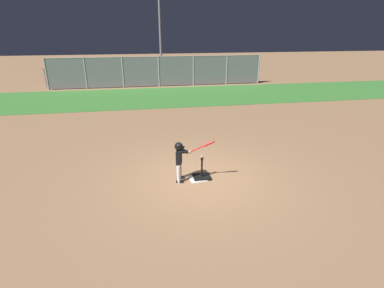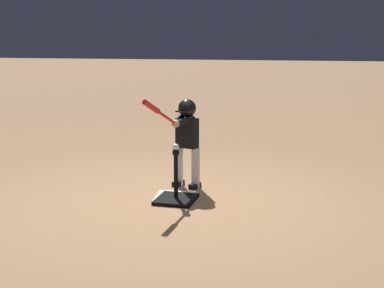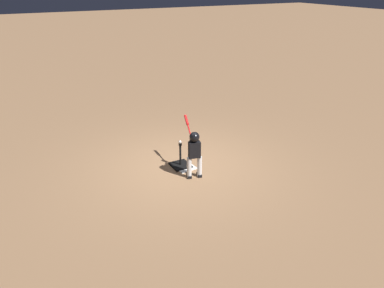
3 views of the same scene
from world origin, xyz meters
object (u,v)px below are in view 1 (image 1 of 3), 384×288
object	(u,v)px
batter_child	(180,157)
bleachers_center	(70,76)
baseball	(202,157)
batting_tee	(202,175)
bleachers_right_center	(153,74)
bleachers_left_center	(226,72)

from	to	relation	value
batter_child	bleachers_center	world-z (taller)	bleachers_center
batter_child	bleachers_center	size ratio (longest dim) A/B	0.36
batter_child	baseball	world-z (taller)	batter_child
batting_tee	baseball	size ratio (longest dim) A/B	8.02
baseball	bleachers_center	size ratio (longest dim) A/B	0.02
batting_tee	bleachers_center	xyz separation A→B (m)	(-6.35, 16.20, 0.59)
batter_child	baseball	size ratio (longest dim) A/B	16.02
bleachers_right_center	bleachers_left_center	xyz separation A→B (m)	(5.71, -0.13, 0.03)
batting_tee	batter_child	xyz separation A→B (m)	(-0.59, -0.05, 0.63)
batter_child	bleachers_right_center	size ratio (longest dim) A/B	0.32
batter_child	baseball	distance (m)	0.60
baseball	batting_tee	bearing A→B (deg)	90.00
batter_child	baseball	bearing A→B (deg)	4.83
batter_child	batting_tee	bearing A→B (deg)	4.83
batter_child	bleachers_left_center	xyz separation A→B (m)	(5.98, 16.07, -0.04)
bleachers_right_center	bleachers_left_center	distance (m)	5.71
bleachers_left_center	bleachers_center	bearing A→B (deg)	179.12
bleachers_center	bleachers_right_center	world-z (taller)	bleachers_center
baseball	bleachers_right_center	xyz separation A→B (m)	(-0.33, 16.14, -0.00)
bleachers_left_center	bleachers_right_center	bearing A→B (deg)	178.74
batting_tee	bleachers_left_center	distance (m)	16.91
bleachers_right_center	baseball	bearing A→B (deg)	-88.85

